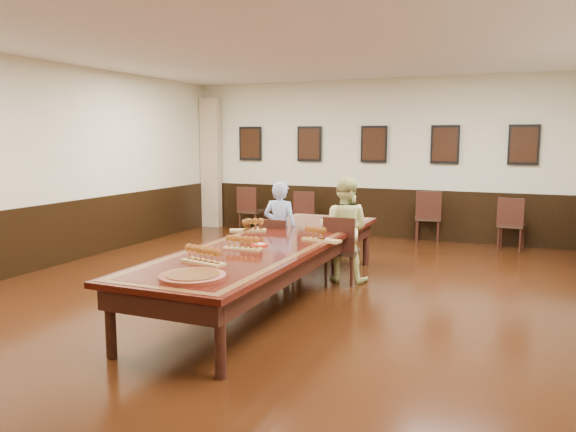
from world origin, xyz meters
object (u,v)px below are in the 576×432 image
at_px(person_man, 280,229).
at_px(person_woman, 344,229).
at_px(spare_chair_b, 306,213).
at_px(conference_table, 272,252).
at_px(chair_man, 278,248).
at_px(carved_platter, 192,277).
at_px(spare_chair_a, 252,209).
at_px(spare_chair_d, 512,223).
at_px(chair_woman, 342,249).
at_px(spare_chair_c, 427,216).

distance_m(person_man, person_woman, 0.94).
relative_size(spare_chair_b, conference_table, 0.19).
distance_m(chair_man, carved_platter, 3.13).
height_order(spare_chair_b, person_woman, person_woman).
height_order(chair_man, spare_chair_a, spare_chair_a).
xyz_separation_m(spare_chair_d, person_woman, (-2.13, -3.36, 0.26)).
xyz_separation_m(chair_woman, spare_chair_c, (0.59, 3.61, 0.03)).
bearing_deg(chair_man, spare_chair_d, -131.65).
relative_size(spare_chair_a, person_woman, 0.66).
bearing_deg(spare_chair_a, spare_chair_d, -176.66).
bearing_deg(person_woman, person_man, 3.76).
xyz_separation_m(chair_man, person_man, (-0.00, 0.09, 0.26)).
bearing_deg(spare_chair_d, spare_chair_c, 1.25).
xyz_separation_m(chair_man, spare_chair_a, (-2.15, 3.43, 0.05)).
bearing_deg(chair_man, carved_platter, 98.65).
relative_size(spare_chair_d, carved_platter, 1.31).
bearing_deg(chair_woman, spare_chair_a, -50.42).
bearing_deg(person_woman, spare_chair_a, -49.59).
height_order(spare_chair_a, person_man, person_man).
bearing_deg(conference_table, chair_woman, 64.58).
bearing_deg(spare_chair_a, spare_chair_b, -172.35).
height_order(chair_man, carved_platter, chair_man).
distance_m(chair_man, conference_table, 1.13).
height_order(person_man, person_woman, person_woman).
bearing_deg(person_woman, chair_man, 9.33).
bearing_deg(spare_chair_d, chair_man, 56.04).
bearing_deg(chair_man, person_woman, -168.23).
bearing_deg(chair_woman, spare_chair_d, -125.00).
distance_m(chair_man, spare_chair_c, 4.02).
bearing_deg(person_man, person_woman, -173.80).
bearing_deg(conference_table, person_woman, 66.63).
bearing_deg(chair_woman, carved_platter, 79.02).
xyz_separation_m(spare_chair_c, carved_platter, (-1.01, -6.78, 0.26)).
relative_size(spare_chair_a, conference_table, 0.20).
xyz_separation_m(person_woman, carved_platter, (-0.41, -3.28, 0.03)).
distance_m(spare_chair_c, carved_platter, 6.86).
height_order(spare_chair_d, conference_table, spare_chair_d).
height_order(chair_woman, spare_chair_a, spare_chair_a).
bearing_deg(carved_platter, spare_chair_a, 112.38).
relative_size(spare_chair_d, person_man, 0.69).
bearing_deg(conference_table, spare_chair_a, 119.67).
bearing_deg(chair_man, chair_woman, -174.28).
relative_size(spare_chair_a, person_man, 0.70).
distance_m(person_woman, conference_table, 1.37).
relative_size(chair_woman, conference_table, 0.19).
relative_size(person_woman, carved_platter, 2.02).
relative_size(person_man, conference_table, 0.28).
distance_m(spare_chair_a, carved_platter, 7.03).
distance_m(spare_chair_b, spare_chair_c, 2.49).
bearing_deg(person_woman, conference_table, 63.20).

